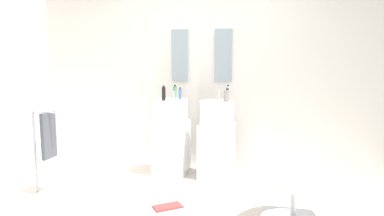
# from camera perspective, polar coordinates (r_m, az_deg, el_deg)

# --- Properties ---
(ground_plane) EXTENTS (4.80, 3.60, 0.04)m
(ground_plane) POSITION_cam_1_polar(r_m,az_deg,el_deg) (3.76, -4.54, -15.95)
(ground_plane) COLOR silver
(rear_partition) EXTENTS (4.80, 0.10, 2.60)m
(rear_partition) POSITION_cam_1_polar(r_m,az_deg,el_deg) (5.01, 1.58, 5.84)
(rear_partition) COLOR silver
(rear_partition) RESTS_ON ground_plane
(pedestal_sink_left) EXTENTS (0.41, 0.41, 1.05)m
(pedestal_sink_left) POSITION_cam_1_polar(r_m,az_deg,el_deg) (4.76, -3.13, -4.28)
(pedestal_sink_left) COLOR white
(pedestal_sink_left) RESTS_ON ground_plane
(pedestal_sink_right) EXTENTS (0.41, 0.41, 1.05)m
(pedestal_sink_right) POSITION_cam_1_polar(r_m,az_deg,el_deg) (4.62, 3.74, -4.69)
(pedestal_sink_right) COLOR white
(pedestal_sink_right) RESTS_ON ground_plane
(vanity_mirror_left) EXTENTS (0.22, 0.03, 0.67)m
(vanity_mirror_left) POSITION_cam_1_polar(r_m,az_deg,el_deg) (5.01, -1.86, 7.94)
(vanity_mirror_left) COLOR #8C9EA8
(vanity_mirror_right) EXTENTS (0.22, 0.03, 0.67)m
(vanity_mirror_right) POSITION_cam_1_polar(r_m,az_deg,el_deg) (4.88, 4.74, 7.89)
(vanity_mirror_right) COLOR #8C9EA8
(lounge_chair) EXTENTS (1.10, 1.10, 0.65)m
(lounge_chair) POSITION_cam_1_polar(r_m,az_deg,el_deg) (3.50, 15.16, -11.56)
(lounge_chair) COLOR #B7BABF
(lounge_chair) RESTS_ON ground_plane
(towel_rack) EXTENTS (0.37, 0.22, 0.95)m
(towel_rack) POSITION_cam_1_polar(r_m,az_deg,el_deg) (4.33, -21.18, -4.14)
(towel_rack) COLOR #B7BABF
(towel_rack) RESTS_ON ground_plane
(area_rug) EXTENTS (1.24, 0.82, 0.01)m
(area_rug) POSITION_cam_1_polar(r_m,az_deg,el_deg) (3.68, 0.41, -16.04)
(area_rug) COLOR beige
(area_rug) RESTS_ON ground_plane
(magazine_red) EXTENTS (0.31, 0.30, 0.02)m
(magazine_red) POSITION_cam_1_polar(r_m,az_deg,el_deg) (3.85, -3.70, -14.67)
(magazine_red) COLOR #B73838
(magazine_red) RESTS_ON area_rug
(soap_bottle_blue) EXTENTS (0.04, 0.04, 0.15)m
(soap_bottle_blue) POSITION_cam_1_polar(r_m,az_deg,el_deg) (4.66, -1.80, 2.12)
(soap_bottle_blue) COLOR #4C72B7
(soap_bottle_blue) RESTS_ON pedestal_sink_left
(soap_bottle_amber) EXTENTS (0.04, 0.04, 0.12)m
(soap_bottle_amber) POSITION_cam_1_polar(r_m,az_deg,el_deg) (4.51, 5.08, 1.72)
(soap_bottle_amber) COLOR #C68C38
(soap_bottle_amber) RESTS_ON pedestal_sink_right
(soap_bottle_black) EXTENTS (0.05, 0.05, 0.18)m
(soap_bottle_black) POSITION_cam_1_polar(r_m,az_deg,el_deg) (4.58, -4.30, 2.20)
(soap_bottle_black) COLOR black
(soap_bottle_black) RESTS_ON pedestal_sink_left
(soap_bottle_grey) EXTENTS (0.06, 0.06, 0.16)m
(soap_bottle_grey) POSITION_cam_1_polar(r_m,az_deg,el_deg) (4.47, 5.37, 1.88)
(soap_bottle_grey) COLOR #99999E
(soap_bottle_grey) RESTS_ON pedestal_sink_right
(soap_bottle_green) EXTENTS (0.05, 0.05, 0.17)m
(soap_bottle_green) POSITION_cam_1_polar(r_m,az_deg,el_deg) (4.81, -2.60, 2.44)
(soap_bottle_green) COLOR #59996B
(soap_bottle_green) RESTS_ON pedestal_sink_left
(soap_bottle_clear) EXTENTS (0.04, 0.04, 0.19)m
(soap_bottle_clear) POSITION_cam_1_polar(r_m,az_deg,el_deg) (4.58, 5.48, 2.25)
(soap_bottle_clear) COLOR silver
(soap_bottle_clear) RESTS_ON pedestal_sink_right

